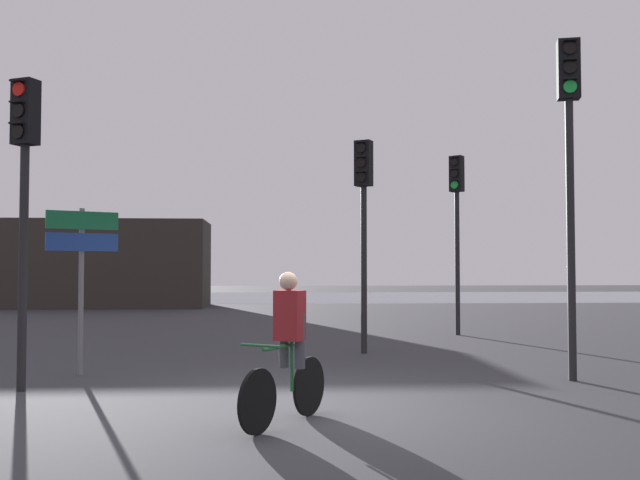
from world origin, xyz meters
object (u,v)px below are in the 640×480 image
object	(u,v)px
direction_sign_post	(82,260)
cyclist	(288,347)
distant_building	(85,264)
traffic_light_center	(364,204)
traffic_light_far_right	(457,210)
traffic_light_near_right	(570,145)
traffic_light_near_left	(24,173)

from	to	relation	value
direction_sign_post	cyclist	size ratio (longest dim) A/B	1.60
distant_building	traffic_light_center	bearing A→B (deg)	-60.57
distant_building	traffic_light_far_right	world-z (taller)	traffic_light_far_right
traffic_light_near_right	direction_sign_post	world-z (taller)	traffic_light_near_right
traffic_light_near_right	traffic_light_far_right	size ratio (longest dim) A/B	1.14
traffic_light_near_left	traffic_light_near_right	size ratio (longest dim) A/B	0.83
traffic_light_far_right	traffic_light_near_right	bearing A→B (deg)	127.95
traffic_light_near_right	cyclist	bearing A→B (deg)	45.92
distant_building	direction_sign_post	distance (m)	20.62
cyclist	traffic_light_far_right	bearing A→B (deg)	-82.28
distant_building	traffic_light_far_right	xyz separation A→B (m)	(12.67, -13.78, 1.27)
cyclist	traffic_light_near_left	bearing A→B (deg)	-0.27
traffic_light_near_left	traffic_light_center	world-z (taller)	traffic_light_near_left
distant_building	cyclist	world-z (taller)	distant_building
distant_building	traffic_light_near_left	world-z (taller)	traffic_light_near_left
distant_building	direction_sign_post	world-z (taller)	distant_building
distant_building	cyclist	bearing A→B (deg)	-70.88
distant_building	traffic_light_far_right	distance (m)	18.76
traffic_light_near_left	cyclist	size ratio (longest dim) A/B	2.62
traffic_light_near_left	traffic_light_far_right	world-z (taller)	traffic_light_far_right
traffic_light_near_right	direction_sign_post	distance (m)	7.67
traffic_light_far_right	direction_sign_post	distance (m)	9.90
direction_sign_post	traffic_light_far_right	bearing A→B (deg)	-167.39
traffic_light_near_right	traffic_light_center	world-z (taller)	traffic_light_near_right
traffic_light_near_right	direction_sign_post	xyz separation A→B (m)	(-7.40, 1.05, -1.71)
traffic_light_near_left	traffic_light_far_right	distance (m)	11.06
traffic_light_near_left	direction_sign_post	distance (m)	1.88
traffic_light_near_left	cyclist	world-z (taller)	traffic_light_near_left
direction_sign_post	cyclist	xyz separation A→B (m)	(3.13, -3.66, -0.97)
traffic_light_near_left	traffic_light_near_right	distance (m)	7.85
distant_building	traffic_light_near_right	xyz separation A→B (m)	(12.47, -21.03, 1.65)
traffic_light_near_left	traffic_light_far_right	size ratio (longest dim) A/B	0.95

